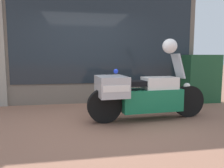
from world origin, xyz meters
TOP-DOWN VIEW (x-y plane):
  - ground_plane at (0.00, 0.00)m, footprint 60.00×60.00m
  - shop_building at (-0.44, 2.00)m, footprint 6.11×0.55m
  - window_display at (0.42, 2.03)m, footprint 4.67×0.30m
  - paramedic_motorcycle at (0.90, -0.01)m, footprint 2.46×0.78m
  - utility_cabinet at (3.12, 1.47)m, footprint 0.94×0.55m
  - white_helmet at (1.52, 0.04)m, footprint 0.29×0.29m

SIDE VIEW (x-z plane):
  - ground_plane at x=0.00m, z-range 0.00..0.00m
  - window_display at x=0.42m, z-range -0.56..1.56m
  - paramedic_motorcycle at x=0.90m, z-range -0.13..1.19m
  - utility_cabinet at x=3.12m, z-range 0.00..1.32m
  - white_helmet at x=1.52m, z-range 1.32..1.61m
  - shop_building at x=-0.44m, z-range 0.01..4.18m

